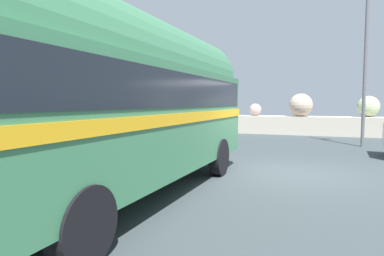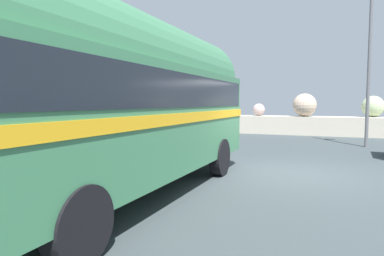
# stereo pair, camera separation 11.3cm
# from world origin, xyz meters

# --- Properties ---
(ground) EXTENTS (32.00, 26.00, 0.02)m
(ground) POSITION_xyz_m (0.00, 0.00, 0.01)
(ground) COLOR #353E41
(breakwater) EXTENTS (31.36, 1.99, 2.47)m
(breakwater) POSITION_xyz_m (0.20, 11.80, 0.74)
(breakwater) COLOR #B3AA99
(breakwater) RESTS_ON ground
(vintage_coach) EXTENTS (2.66, 8.65, 3.70)m
(vintage_coach) POSITION_xyz_m (-2.93, -3.49, 2.05)
(vintage_coach) COLOR black
(vintage_coach) RESTS_ON ground
(second_coach) EXTENTS (3.62, 8.84, 3.70)m
(second_coach) POSITION_xyz_m (-7.39, -2.17, 2.05)
(second_coach) COLOR black
(second_coach) RESTS_ON ground
(lamp_post) EXTENTS (1.06, 0.79, 6.26)m
(lamp_post) POSITION_xyz_m (2.56, 6.63, 3.54)
(lamp_post) COLOR #5B5B60
(lamp_post) RESTS_ON ground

